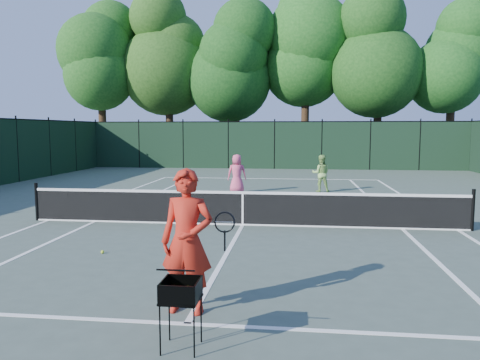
# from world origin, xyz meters

# --- Properties ---
(ground) EXTENTS (90.00, 90.00, 0.00)m
(ground) POSITION_xyz_m (0.00, 0.00, 0.00)
(ground) COLOR #435247
(ground) RESTS_ON ground
(sideline_doubles_left) EXTENTS (0.10, 23.77, 0.01)m
(sideline_doubles_left) POSITION_xyz_m (-5.49, 0.00, 0.00)
(sideline_doubles_left) COLOR white
(sideline_doubles_left) RESTS_ON ground
(sideline_doubles_right) EXTENTS (0.10, 23.77, 0.01)m
(sideline_doubles_right) POSITION_xyz_m (5.49, 0.00, 0.00)
(sideline_doubles_right) COLOR white
(sideline_doubles_right) RESTS_ON ground
(sideline_singles_left) EXTENTS (0.10, 23.77, 0.01)m
(sideline_singles_left) POSITION_xyz_m (-4.12, 0.00, 0.00)
(sideline_singles_left) COLOR white
(sideline_singles_left) RESTS_ON ground
(sideline_singles_right) EXTENTS (0.10, 23.77, 0.01)m
(sideline_singles_right) POSITION_xyz_m (4.12, 0.00, 0.00)
(sideline_singles_right) COLOR white
(sideline_singles_right) RESTS_ON ground
(baseline_far) EXTENTS (10.97, 0.10, 0.01)m
(baseline_far) POSITION_xyz_m (0.00, 11.88, 0.00)
(baseline_far) COLOR white
(baseline_far) RESTS_ON ground
(service_line_near) EXTENTS (8.23, 0.10, 0.01)m
(service_line_near) POSITION_xyz_m (0.00, -6.40, 0.00)
(service_line_near) COLOR white
(service_line_near) RESTS_ON ground
(service_line_far) EXTENTS (8.23, 0.10, 0.01)m
(service_line_far) POSITION_xyz_m (0.00, 6.40, 0.00)
(service_line_far) COLOR white
(service_line_far) RESTS_ON ground
(center_service_line) EXTENTS (0.10, 12.80, 0.01)m
(center_service_line) POSITION_xyz_m (0.00, 0.00, 0.00)
(center_service_line) COLOR white
(center_service_line) RESTS_ON ground
(tennis_net) EXTENTS (11.69, 0.09, 1.06)m
(tennis_net) POSITION_xyz_m (0.00, 0.00, 0.48)
(tennis_net) COLOR black
(tennis_net) RESTS_ON ground
(fence_far) EXTENTS (24.00, 0.05, 3.00)m
(fence_far) POSITION_xyz_m (0.00, 18.00, 1.50)
(fence_far) COLOR black
(fence_far) RESTS_ON ground
(tree_0) EXTENTS (6.40, 6.40, 13.14)m
(tree_0) POSITION_xyz_m (-13.00, 21.50, 8.16)
(tree_0) COLOR black
(tree_0) RESTS_ON ground
(tree_1) EXTENTS (6.80, 6.80, 13.98)m
(tree_1) POSITION_xyz_m (-8.00, 22.00, 8.69)
(tree_1) COLOR black
(tree_1) RESTS_ON ground
(tree_2) EXTENTS (6.00, 6.00, 12.40)m
(tree_2) POSITION_xyz_m (-3.00, 21.80, 7.73)
(tree_2) COLOR black
(tree_2) RESTS_ON ground
(tree_3) EXTENTS (7.00, 7.00, 14.45)m
(tree_3) POSITION_xyz_m (2.00, 22.30, 9.01)
(tree_3) COLOR black
(tree_3) RESTS_ON ground
(tree_4) EXTENTS (6.20, 6.20, 12.97)m
(tree_4) POSITION_xyz_m (7.00, 21.60, 8.14)
(tree_4) COLOR black
(tree_4) RESTS_ON ground
(tree_5) EXTENTS (5.80, 5.80, 12.23)m
(tree_5) POSITION_xyz_m (12.00, 22.10, 7.71)
(tree_5) COLOR black
(tree_5) RESTS_ON ground
(coach) EXTENTS (1.01, 0.63, 2.01)m
(coach) POSITION_xyz_m (-0.08, -5.98, 1.00)
(coach) COLOR red
(coach) RESTS_ON ground
(player_pink) EXTENTS (0.81, 0.58, 1.55)m
(player_pink) POSITION_xyz_m (-0.96, 6.38, 0.78)
(player_pink) COLOR #DD4E76
(player_pink) RESTS_ON ground
(player_green) EXTENTS (0.75, 0.59, 1.51)m
(player_green) POSITION_xyz_m (2.41, 7.04, 0.76)
(player_green) COLOR #8EBF5F
(player_green) RESTS_ON ground
(ball_hopper) EXTENTS (0.45, 0.45, 0.82)m
(ball_hopper) POSITION_xyz_m (0.09, -7.08, 0.69)
(ball_hopper) COLOR black
(ball_hopper) RESTS_ON ground
(loose_ball_midcourt) EXTENTS (0.07, 0.07, 0.07)m
(loose_ball_midcourt) POSITION_xyz_m (-2.53, -3.18, 0.03)
(loose_ball_midcourt) COLOR #C0DF2D
(loose_ball_midcourt) RESTS_ON ground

